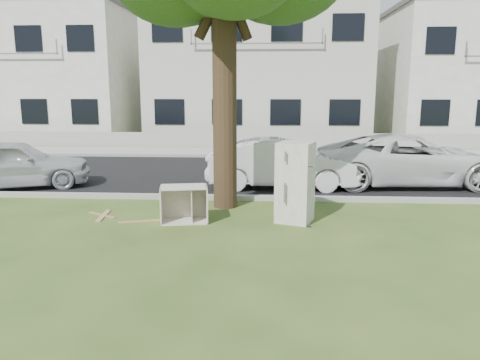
# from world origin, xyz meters

# --- Properties ---
(ground) EXTENTS (120.00, 120.00, 0.00)m
(ground) POSITION_xyz_m (0.00, 0.00, 0.00)
(ground) COLOR #304B1B
(road) EXTENTS (120.00, 7.00, 0.01)m
(road) POSITION_xyz_m (0.00, 6.00, 0.01)
(road) COLOR black
(road) RESTS_ON ground
(kerb_near) EXTENTS (120.00, 0.18, 0.12)m
(kerb_near) POSITION_xyz_m (0.00, 2.45, 0.00)
(kerb_near) COLOR gray
(kerb_near) RESTS_ON ground
(kerb_far) EXTENTS (120.00, 0.18, 0.12)m
(kerb_far) POSITION_xyz_m (0.00, 9.55, 0.00)
(kerb_far) COLOR gray
(kerb_far) RESTS_ON ground
(sidewalk) EXTENTS (120.00, 2.80, 0.01)m
(sidewalk) POSITION_xyz_m (0.00, 11.00, 0.01)
(sidewalk) COLOR gray
(sidewalk) RESTS_ON ground
(low_wall) EXTENTS (120.00, 0.15, 0.70)m
(low_wall) POSITION_xyz_m (0.00, 12.60, 0.35)
(low_wall) COLOR gray
(low_wall) RESTS_ON ground
(townhouse_left) EXTENTS (10.20, 8.16, 7.04)m
(townhouse_left) POSITION_xyz_m (-12.00, 17.50, 3.52)
(townhouse_left) COLOR white
(townhouse_left) RESTS_ON ground
(townhouse_center) EXTENTS (11.22, 8.16, 7.44)m
(townhouse_center) POSITION_xyz_m (0.00, 17.50, 3.72)
(townhouse_center) COLOR #B8B6A8
(townhouse_center) RESTS_ON ground
(fridge) EXTENTS (0.85, 0.82, 1.65)m
(fridge) POSITION_xyz_m (1.14, 0.65, 0.82)
(fridge) COLOR silver
(fridge) RESTS_ON ground
(cabinet) EXTENTS (1.04, 0.75, 0.75)m
(cabinet) POSITION_xyz_m (-1.13, 0.51, 0.37)
(cabinet) COLOR beige
(cabinet) RESTS_ON ground
(plank_a) EXTENTS (1.12, 0.38, 0.02)m
(plank_a) POSITION_xyz_m (-1.91, 0.45, 0.01)
(plank_a) COLOR #9F744D
(plank_a) RESTS_ON ground
(plank_b) EXTENTS (0.76, 0.53, 0.02)m
(plank_b) POSITION_xyz_m (-2.99, 0.85, 0.01)
(plank_b) COLOR #996C50
(plank_b) RESTS_ON ground
(plank_c) EXTENTS (0.18, 0.91, 0.02)m
(plank_c) POSITION_xyz_m (-2.95, 0.80, 0.01)
(plank_c) COLOR tan
(plank_c) RESTS_ON ground
(car_center) EXTENTS (4.08, 1.43, 1.34)m
(car_center) POSITION_xyz_m (0.96, 3.99, 0.67)
(car_center) COLOR silver
(car_center) RESTS_ON ground
(car_right) EXTENTS (5.27, 2.66, 1.43)m
(car_right) POSITION_xyz_m (4.61, 4.63, 0.72)
(car_right) COLOR silver
(car_right) RESTS_ON ground
(car_left) EXTENTS (4.27, 2.93, 1.35)m
(car_left) POSITION_xyz_m (-6.38, 3.51, 0.68)
(car_left) COLOR silver
(car_left) RESTS_ON ground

